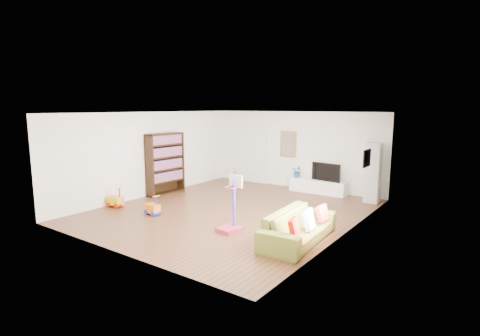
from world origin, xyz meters
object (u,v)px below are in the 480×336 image
Objects in this scene: media_console at (318,186)px; basketball_hoop at (230,204)px; sofa at (299,226)px; bookshelf at (165,164)px.

basketball_hoop is at bearing -90.36° from media_console.
sofa is 1.67m from basketball_hoop.
basketball_hoop is at bearing 97.80° from sofa.
bookshelf is at bearing 162.95° from basketball_hoop.
sofa is at bearing 18.83° from basketball_hoop.
sofa is at bearing -13.29° from bookshelf.
media_console is at bearing 96.76° from basketball_hoop.
sofa is 1.74× the size of basketball_hoop.
basketball_hoop reaches higher than sofa.
media_console is 0.96× the size of bookshelf.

